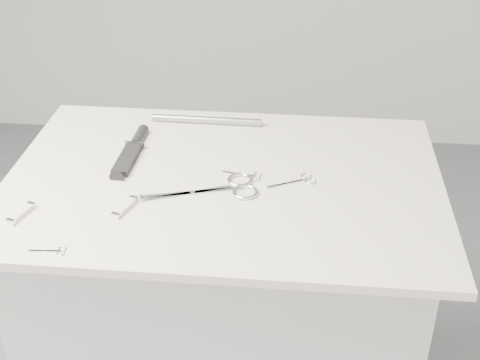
# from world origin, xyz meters

# --- Properties ---
(plinth) EXTENTS (0.90, 0.60, 0.90)m
(plinth) POSITION_xyz_m (0.00, 0.00, 0.45)
(plinth) COLOR #BBBBB8
(plinth) RESTS_ON ground
(display_board) EXTENTS (1.00, 0.70, 0.02)m
(display_board) POSITION_xyz_m (0.00, 0.00, 0.91)
(display_board) COLOR beige
(display_board) RESTS_ON plinth
(large_shears) EXTENTS (0.26, 0.14, 0.01)m
(large_shears) POSITION_xyz_m (0.01, -0.05, 0.92)
(large_shears) COLOR silver
(large_shears) RESTS_ON display_board
(embroidery_scissors_a) EXTENTS (0.11, 0.08, 0.00)m
(embroidery_scissors_a) POSITION_xyz_m (0.17, 0.00, 0.92)
(embroidery_scissors_a) COLOR silver
(embroidery_scissors_a) RESTS_ON display_board
(embroidery_scissors_b) EXTENTS (0.09, 0.04, 0.00)m
(embroidery_scissors_b) POSITION_xyz_m (0.06, 0.02, 0.92)
(embroidery_scissors_b) COLOR silver
(embroidery_scissors_b) RESTS_ON display_board
(tiny_scissors) EXTENTS (0.07, 0.03, 0.00)m
(tiny_scissors) POSITION_xyz_m (-0.30, -0.31, 0.92)
(tiny_scissors) COLOR silver
(tiny_scissors) RESTS_ON display_board
(sheathed_knife) EXTENTS (0.05, 0.23, 0.03)m
(sheathed_knife) POSITION_xyz_m (-0.24, 0.10, 0.93)
(sheathed_knife) COLOR black
(sheathed_knife) RESTS_ON display_board
(pocket_knife_a) EXTENTS (0.04, 0.08, 0.01)m
(pocket_knife_a) POSITION_xyz_m (-0.19, -0.15, 0.92)
(pocket_knife_a) COLOR silver
(pocket_knife_a) RESTS_ON display_board
(pocket_knife_b) EXTENTS (0.04, 0.08, 0.01)m
(pocket_knife_b) POSITION_xyz_m (-0.40, -0.19, 0.92)
(pocket_knife_b) COLOR silver
(pocket_knife_b) RESTS_ON display_board
(metal_rail) EXTENTS (0.29, 0.02, 0.02)m
(metal_rail) POSITION_xyz_m (-0.08, 0.28, 0.93)
(metal_rail) COLOR gray
(metal_rail) RESTS_ON display_board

